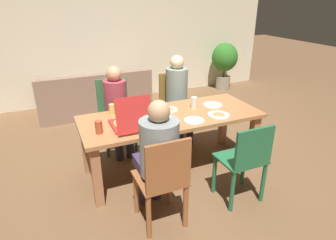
# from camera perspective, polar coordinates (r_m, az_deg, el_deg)

# --- Properties ---
(ground_plane) EXTENTS (20.00, 20.00, 0.00)m
(ground_plane) POSITION_cam_1_polar(r_m,az_deg,el_deg) (3.71, 0.62, -9.41)
(ground_plane) COLOR brown
(back_wall) EXTENTS (6.97, 0.12, 2.71)m
(back_wall) POSITION_cam_1_polar(r_m,az_deg,el_deg) (6.01, -11.55, 16.72)
(back_wall) COLOR beige
(back_wall) RESTS_ON ground
(dining_table) EXTENTS (2.10, 0.84, 0.72)m
(dining_table) POSITION_cam_1_polar(r_m,az_deg,el_deg) (3.42, 0.67, -0.65)
(dining_table) COLOR #AE7243
(dining_table) RESTS_ON ground
(chair_0) EXTENTS (0.45, 0.42, 0.97)m
(chair_0) POSITION_cam_1_polar(r_m,az_deg,el_deg) (4.08, -10.34, 1.84)
(chair_0) COLOR #366C40
(chair_0) RESTS_ON ground
(person_0) EXTENTS (0.30, 0.51, 1.17)m
(person_0) POSITION_cam_1_polar(r_m,az_deg,el_deg) (3.88, -9.92, 3.09)
(person_0) COLOR #2F2F46
(person_0) RESTS_ON ground
(chair_1) EXTENTS (0.43, 0.43, 0.93)m
(chair_1) POSITION_cam_1_polar(r_m,az_deg,el_deg) (2.63, -0.94, -11.84)
(chair_1) COLOR #9C5B32
(chair_1) RESTS_ON ground
(person_1) EXTENTS (0.35, 0.54, 1.22)m
(person_1) POSITION_cam_1_polar(r_m,az_deg,el_deg) (2.62, -2.15, -6.16)
(person_1) COLOR #3C304D
(person_1) RESTS_ON ground
(chair_2) EXTENTS (0.41, 0.39, 0.96)m
(chair_2) POSITION_cam_1_polar(r_m,az_deg,el_deg) (4.33, 1.17, 3.57)
(chair_2) COLOR olive
(chair_2) RESTS_ON ground
(person_2) EXTENTS (0.31, 0.50, 1.25)m
(person_2) POSITION_cam_1_polar(r_m,az_deg,el_deg) (4.14, 2.03, 5.37)
(person_2) COLOR #302D4E
(person_2) RESTS_ON ground
(chair_3) EXTENTS (0.44, 0.39, 0.88)m
(chair_3) POSITION_cam_1_polar(r_m,az_deg,el_deg) (3.03, 14.90, -7.64)
(chair_3) COLOR #24673F
(chair_3) RESTS_ON ground
(pizza_box_0) EXTENTS (0.36, 0.44, 0.38)m
(pizza_box_0) POSITION_cam_1_polar(r_m,az_deg,el_deg) (3.08, -7.53, -0.46)
(pizza_box_0) COLOR red
(pizza_box_0) RESTS_ON dining_table
(plate_0) EXTENTS (0.24, 0.24, 0.01)m
(plate_0) POSITION_cam_1_polar(r_m,az_deg,el_deg) (3.71, 8.76, 2.93)
(plate_0) COLOR white
(plate_0) RESTS_ON dining_table
(plate_1) EXTENTS (0.23, 0.23, 0.03)m
(plate_1) POSITION_cam_1_polar(r_m,az_deg,el_deg) (3.51, 0.10, 2.10)
(plate_1) COLOR white
(plate_1) RESTS_ON dining_table
(plate_2) EXTENTS (0.23, 0.23, 0.01)m
(plate_2) POSITION_cam_1_polar(r_m,az_deg,el_deg) (3.22, 5.14, -0.11)
(plate_2) COLOR white
(plate_2) RESTS_ON dining_table
(plate_3) EXTENTS (0.25, 0.25, 0.03)m
(plate_3) POSITION_cam_1_polar(r_m,az_deg,el_deg) (3.41, 9.89, 1.04)
(plate_3) COLOR white
(plate_3) RESTS_ON dining_table
(drinking_glass_0) EXTENTS (0.07, 0.07, 0.13)m
(drinking_glass_0) POSITION_cam_1_polar(r_m,az_deg,el_deg) (2.99, -13.41, -1.36)
(drinking_glass_0) COLOR #B2482D
(drinking_glass_0) RESTS_ON dining_table
(drinking_glass_1) EXTENTS (0.08, 0.08, 0.14)m
(drinking_glass_1) POSITION_cam_1_polar(r_m,az_deg,el_deg) (3.59, 5.11, 3.45)
(drinking_glass_1) COLOR silver
(drinking_glass_1) RESTS_ON dining_table
(drinking_glass_2) EXTENTS (0.07, 0.07, 0.13)m
(drinking_glass_2) POSITION_cam_1_polar(r_m,az_deg,el_deg) (3.42, -10.93, 2.04)
(drinking_glass_2) COLOR #D9C165
(drinking_glass_2) RESTS_ON dining_table
(couch) EXTENTS (1.96, 0.83, 0.78)m
(couch) POSITION_cam_1_polar(r_m,az_deg,el_deg) (5.48, -14.14, 4.34)
(couch) COLOR #8D6E5A
(couch) RESTS_ON ground
(potted_plant) EXTENTS (0.57, 0.57, 1.04)m
(potted_plant) POSITION_cam_1_polar(r_m,az_deg,el_deg) (6.72, 11.01, 11.37)
(potted_plant) COLOR gray
(potted_plant) RESTS_ON ground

